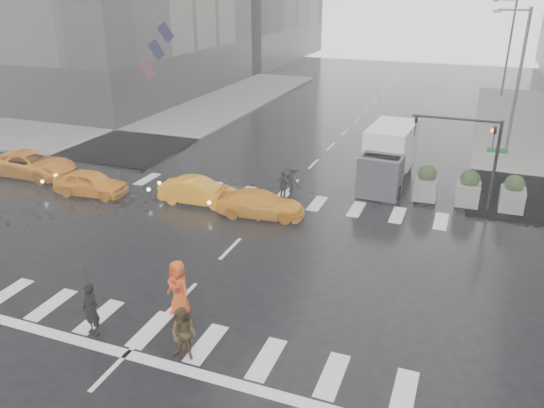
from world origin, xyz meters
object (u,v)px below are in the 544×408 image
at_px(pedestrian_brown, 184,334).
at_px(traffic_signal_pole, 475,146).
at_px(taxi_front, 91,183).
at_px(taxi_mid, 198,191).
at_px(box_truck, 388,155).
at_px(pedestrian_orange, 179,288).

bearing_deg(pedestrian_brown, traffic_signal_pole, 61.02).
xyz_separation_m(traffic_signal_pole, taxi_front, (-18.37, -5.08, -2.56)).
bearing_deg(taxi_mid, taxi_front, 95.33).
bearing_deg(taxi_front, traffic_signal_pole, -79.24).
relative_size(traffic_signal_pole, box_truck, 0.77).
bearing_deg(taxi_mid, box_truck, -57.40).
xyz_separation_m(pedestrian_brown, taxi_front, (-11.09, 9.73, -0.19)).
relative_size(pedestrian_orange, taxi_front, 0.50).
relative_size(pedestrian_orange, box_truck, 0.33).
distance_m(pedestrian_orange, taxi_mid, 9.62).
relative_size(traffic_signal_pole, pedestrian_orange, 2.30).
bearing_deg(box_truck, pedestrian_brown, -96.86).
relative_size(taxi_front, box_truck, 0.66).
bearing_deg(taxi_front, box_truck, -67.64).
height_order(pedestrian_orange, taxi_mid, pedestrian_orange).
height_order(taxi_mid, box_truck, box_truck).
height_order(pedestrian_brown, taxi_mid, pedestrian_brown).
bearing_deg(traffic_signal_pole, box_truck, 153.84).
bearing_deg(box_truck, pedestrian_orange, -102.89).
bearing_deg(pedestrian_brown, taxi_front, 135.94).
height_order(pedestrian_orange, taxi_front, pedestrian_orange).
xyz_separation_m(pedestrian_brown, box_truck, (2.98, 16.92, 0.81)).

